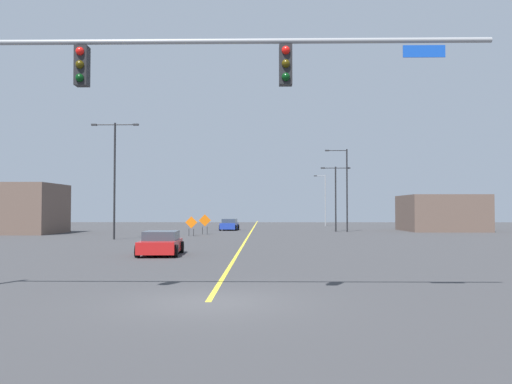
% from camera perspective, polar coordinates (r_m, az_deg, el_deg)
% --- Properties ---
extents(ground, '(170.77, 170.77, 0.00)m').
position_cam_1_polar(ground, '(14.02, -5.19, -11.74)').
color(ground, '#38383A').
extents(road_centre_stripe, '(0.16, 94.87, 0.01)m').
position_cam_1_polar(road_centre_stripe, '(61.24, -0.44, -4.13)').
color(road_centre_stripe, yellow).
rests_on(road_centre_stripe, ground).
extents(traffic_signal_assembly, '(16.20, 0.44, 7.34)m').
position_cam_1_polar(traffic_signal_assembly, '(14.84, -17.66, 10.64)').
color(traffic_signal_assembly, gray).
rests_on(traffic_signal_assembly, ground).
extents(street_lamp_near_left, '(3.18, 0.24, 7.01)m').
position_cam_1_polar(street_lamp_near_left, '(57.55, 8.58, -0.07)').
color(street_lamp_near_left, black).
rests_on(street_lamp_near_left, ground).
extents(street_lamp_mid_right, '(3.82, 0.24, 9.37)m').
position_cam_1_polar(street_lamp_mid_right, '(43.90, -15.00, 2.20)').
color(street_lamp_mid_right, black).
rests_on(street_lamp_mid_right, ground).
extents(street_lamp_far_left, '(2.40, 0.24, 8.86)m').
position_cam_1_polar(street_lamp_far_left, '(57.25, 9.60, 0.64)').
color(street_lamp_far_left, black).
rests_on(street_lamp_far_left, ground).
extents(street_lamp_mid_left, '(1.72, 0.24, 7.41)m').
position_cam_1_polar(street_lamp_mid_left, '(77.00, 7.39, -0.61)').
color(street_lamp_mid_left, gray).
rests_on(street_lamp_mid_left, ground).
extents(construction_sign_median_far, '(1.09, 0.08, 1.78)m').
position_cam_1_polar(construction_sign_median_far, '(47.97, -6.99, -3.40)').
color(construction_sign_median_far, orange).
rests_on(construction_sign_median_far, ground).
extents(construction_sign_right_shoulder, '(1.16, 0.21, 1.94)m').
position_cam_1_polar(construction_sign_right_shoulder, '(51.05, -5.53, -3.19)').
color(construction_sign_right_shoulder, orange).
rests_on(construction_sign_right_shoulder, ground).
extents(car_red_near, '(2.28, 4.07, 1.25)m').
position_cam_1_polar(car_red_near, '(28.41, -10.22, -5.48)').
color(car_red_near, red).
rests_on(car_red_near, ground).
extents(car_blue_mid, '(2.15, 4.03, 1.31)m').
position_cam_1_polar(car_blue_mid, '(61.15, -2.88, -3.54)').
color(car_blue_mid, '#1E389E').
rests_on(car_blue_mid, ground).
extents(roadside_building_east, '(8.28, 8.20, 3.98)m').
position_cam_1_polar(roadside_building_east, '(62.51, 19.36, -2.16)').
color(roadside_building_east, brown).
rests_on(roadside_building_east, ground).
extents(roadside_building_west, '(9.54, 7.41, 4.95)m').
position_cam_1_polar(roadside_building_west, '(57.93, -25.02, -1.64)').
color(roadside_building_west, brown).
rests_on(roadside_building_west, ground).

